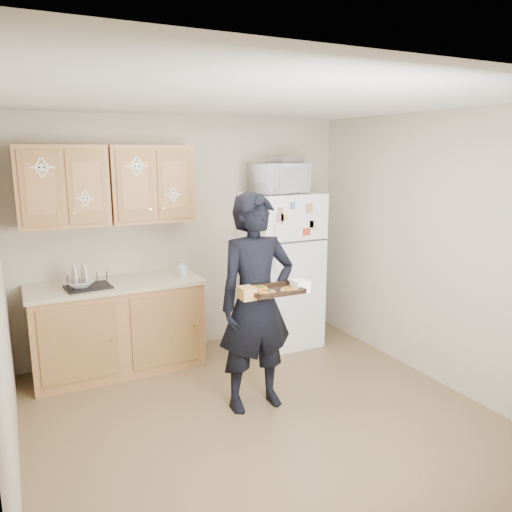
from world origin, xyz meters
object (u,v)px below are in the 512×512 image
at_px(person, 256,303).
at_px(dish_rack, 88,280).
at_px(baking_tray, 274,291).
at_px(microwave, 279,178).
at_px(refrigerator, 281,269).

distance_m(person, dish_rack, 1.64).
relative_size(person, dish_rack, 4.67).
relative_size(person, baking_tray, 4.54).
xyz_separation_m(person, microwave, (0.83, 1.14, 0.95)).
bearing_deg(microwave, refrigerator, 30.48).
bearing_deg(dish_rack, refrigerator, 1.11).
bearing_deg(dish_rack, microwave, -0.29).
height_order(microwave, dish_rack, microwave).
xyz_separation_m(person, dish_rack, (-1.17, 1.15, 0.07)).
height_order(refrigerator, dish_rack, refrigerator).
relative_size(refrigerator, dish_rack, 4.35).
bearing_deg(dish_rack, baking_tray, -50.92).
bearing_deg(microwave, person, -135.71).
bearing_deg(refrigerator, dish_rack, -178.89).
bearing_deg(microwave, baking_tray, -129.46).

